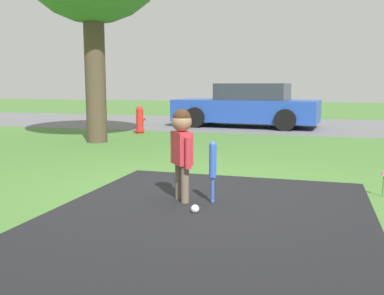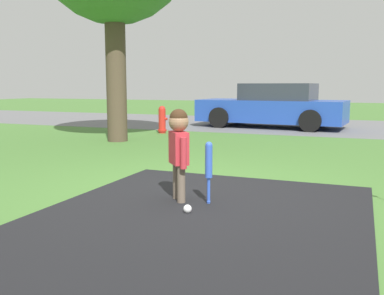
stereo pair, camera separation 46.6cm
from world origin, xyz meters
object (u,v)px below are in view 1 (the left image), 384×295
Objects in this scene: parked_car at (247,106)px; child at (182,142)px; sports_ball at (195,209)px; baseball_bat at (213,163)px; fire_hydrant at (140,120)px.

child is at bearing 99.30° from parked_car.
parked_car reaches higher than child.
sports_ball is (0.27, -0.40, -0.63)m from child.
child reaches higher than baseball_bat.
child is 7.00m from fire_hydrant.
sports_ball is (-0.08, -0.41, -0.41)m from baseball_bat.
baseball_bat is 9.03m from parked_car.
sports_ball is 7.48m from fire_hydrant.
parked_car is (-1.08, 8.96, 0.19)m from baseball_bat.
child is 1.50× the size of baseball_bat.
child is at bearing 123.92° from sports_ball.
parked_car reaches higher than sports_ball.
fire_hydrant is (-3.20, 6.22, -0.31)m from child.
child reaches higher than fire_hydrant.
fire_hydrant is at bearing 117.69° from sports_ball.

